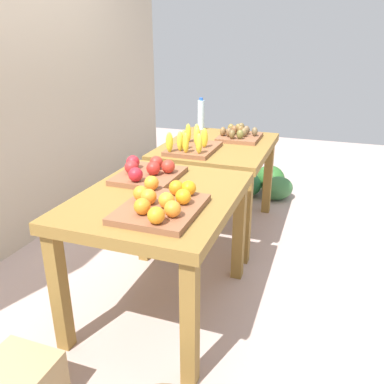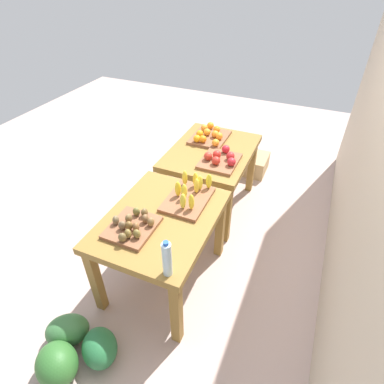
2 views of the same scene
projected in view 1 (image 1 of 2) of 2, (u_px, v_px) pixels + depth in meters
ground_plane at (194, 259)px, 2.82m from camera, size 8.00×8.00×0.00m
back_wall at (10, 36)px, 2.69m from camera, size 4.40×0.12×3.00m
display_table_left at (160, 212)px, 2.10m from camera, size 1.04×0.80×0.72m
display_table_right at (218, 156)px, 3.09m from camera, size 1.04×0.80×0.72m
orange_bin at (162, 203)px, 1.84m from camera, size 0.46×0.36×0.11m
apple_bin at (148, 172)px, 2.28m from camera, size 0.40×0.35×0.11m
banana_crate at (192, 145)px, 2.82m from camera, size 0.45×0.32×0.17m
kiwi_bin at (239, 135)px, 3.17m from camera, size 0.37×0.32×0.10m
water_bottle at (201, 115)px, 3.48m from camera, size 0.06×0.06×0.28m
watermelon_pile at (266, 183)px, 3.95m from camera, size 0.60×0.68×0.27m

